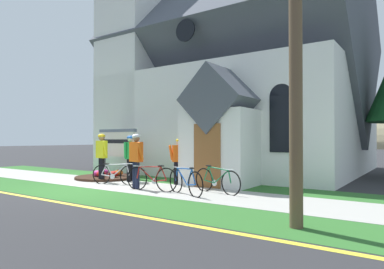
# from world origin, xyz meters

# --- Properties ---
(ground) EXTENTS (140.00, 140.00, 0.00)m
(ground) POSITION_xyz_m (0.00, 4.00, 0.00)
(ground) COLOR #2B2B2D
(sidewalk_slab) EXTENTS (32.00, 2.30, 0.01)m
(sidewalk_slab) POSITION_xyz_m (0.93, 1.36, 0.01)
(sidewalk_slab) COLOR #A8A59E
(sidewalk_slab) RESTS_ON ground
(grass_verge) EXTENTS (32.00, 1.86, 0.01)m
(grass_verge) POSITION_xyz_m (0.93, -0.72, 0.00)
(grass_verge) COLOR #2D6628
(grass_verge) RESTS_ON ground
(church_lawn) EXTENTS (24.00, 1.59, 0.01)m
(church_lawn) POSITION_xyz_m (0.93, 3.30, 0.00)
(church_lawn) COLOR #2D6628
(church_lawn) RESTS_ON ground
(curb_paint_stripe) EXTENTS (28.00, 0.16, 0.01)m
(curb_paint_stripe) POSITION_xyz_m (0.93, -1.81, 0.00)
(curb_paint_stripe) COLOR yellow
(curb_paint_stripe) RESTS_ON ground
(church_building) EXTENTS (11.72, 12.37, 12.75)m
(church_building) POSITION_xyz_m (0.64, 9.02, 4.74)
(church_building) COLOR white
(church_building) RESTS_ON ground
(church_sign) EXTENTS (2.15, 0.15, 2.01)m
(church_sign) POSITION_xyz_m (-1.79, 2.98, 1.35)
(church_sign) COLOR slate
(church_sign) RESTS_ON ground
(flower_bed) EXTENTS (2.44, 2.44, 0.34)m
(flower_bed) POSITION_xyz_m (-1.78, 2.39, 0.09)
(flower_bed) COLOR #382319
(flower_bed) RESTS_ON ground
(bicycle_silver) EXTENTS (1.67, 0.72, 0.83)m
(bicycle_silver) POSITION_xyz_m (3.20, 0.94, 0.38)
(bicycle_silver) COLOR black
(bicycle_silver) RESTS_ON ground
(bicycle_black) EXTENTS (1.79, 0.33, 0.82)m
(bicycle_black) POSITION_xyz_m (1.89, 0.97, 0.39)
(bicycle_black) COLOR black
(bicycle_black) RESTS_ON ground
(bicycle_white) EXTENTS (1.68, 0.62, 0.77)m
(bicycle_white) POSITION_xyz_m (-0.14, 1.34, 0.36)
(bicycle_white) COLOR black
(bicycle_white) RESTS_ON ground
(bicycle_yellow) EXTENTS (1.77, 0.43, 0.83)m
(bicycle_yellow) POSITION_xyz_m (3.78, 1.70, 0.38)
(bicycle_yellow) COLOR black
(bicycle_yellow) RESTS_ON ground
(cyclist_in_green_jersey) EXTENTS (0.67, 0.37, 1.79)m
(cyclist_in_green_jersey) POSITION_xyz_m (-1.14, 1.59, 1.07)
(cyclist_in_green_jersey) COLOR black
(cyclist_in_green_jersey) RESTS_ON ground
(cyclist_in_white_jersey) EXTENTS (0.65, 0.38, 1.76)m
(cyclist_in_white_jersey) POSITION_xyz_m (1.22, 0.98, 1.04)
(cyclist_in_white_jersey) COLOR #191E38
(cyclist_in_white_jersey) RESTS_ON ground
(cyclist_in_yellow_jersey) EXTENTS (0.49, 0.56, 1.62)m
(cyclist_in_yellow_jersey) POSITION_xyz_m (1.71, 2.60, 0.94)
(cyclist_in_yellow_jersey) COLOR black
(cyclist_in_yellow_jersey) RESTS_ON ground
(cyclist_in_red_jersey) EXTENTS (0.32, 0.73, 1.73)m
(cyclist_in_red_jersey) POSITION_xyz_m (-0.26, 2.21, 1.02)
(cyclist_in_red_jersey) COLOR black
(cyclist_in_red_jersey) RESTS_ON ground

